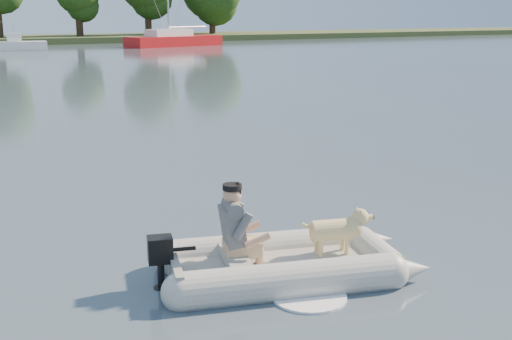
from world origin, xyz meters
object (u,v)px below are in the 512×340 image
dinghy (287,234)px  sailboat (173,40)px  man (234,223)px  motorboat (16,39)px  dog (332,234)px

dinghy → sailboat: 51.45m
man → sailboat: sailboat is taller
man → motorboat: 48.12m
sailboat → dog: bearing=-123.8°
man → sailboat: (17.85, 48.26, -0.13)m
dinghy → dog: (0.55, -0.10, -0.06)m
dog → dinghy: bearing=-175.4°
dinghy → sailboat: (17.28, 48.46, 0.03)m
dinghy → dog: size_ratio=5.23×
man → motorboat: size_ratio=0.20×
motorboat → dog: bearing=-88.9°
dinghy → man: (-0.57, 0.19, 0.17)m
man → motorboat: (4.64, 47.89, 0.22)m
dog → man: bearing=-180.0°
man → sailboat: bearing=84.4°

